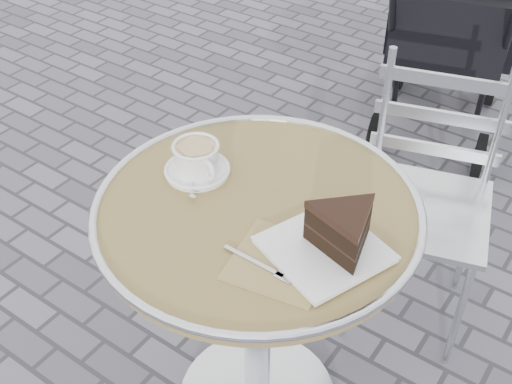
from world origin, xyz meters
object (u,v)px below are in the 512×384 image
Objects in this scene: cake_plate_set at (338,234)px; baby_stroller at (455,21)px; cafe_table at (257,260)px; cappuccino_set at (197,161)px; bistro_chair at (430,168)px.

baby_stroller is at bearing 123.59° from cake_plate_set.
cafe_table is 0.27m from cappuccino_set.
cake_plate_set reaches higher than cafe_table.
baby_stroller is at bearing 91.04° from bistro_chair.
baby_stroller reaches higher than bistro_chair.
bistro_chair reaches higher than cafe_table.
cake_plate_set is 0.30× the size of baby_stroller.
cappuccino_set is 0.74m from bistro_chair.
cappuccino_set is (-0.18, 0.02, 0.20)m from cafe_table.
baby_stroller is at bearing 111.39° from cappuccino_set.
cake_plate_set is at bearing -7.87° from cafe_table.
cake_plate_set is (0.39, -0.05, 0.02)m from cappuccino_set.
cake_plate_set is 1.80m from baby_stroller.
bistro_chair reaches higher than cappuccino_set.
cake_plate_set reaches higher than bistro_chair.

